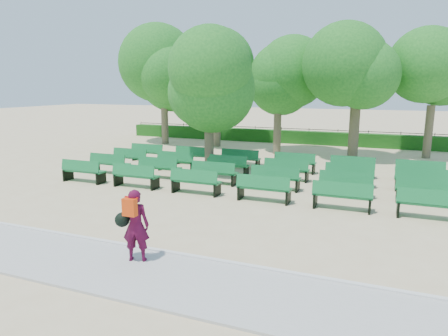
{
  "coord_description": "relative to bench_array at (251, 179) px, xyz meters",
  "views": [
    {
      "loc": [
        5.8,
        -14.16,
        4.01
      ],
      "look_at": [
        0.59,
        -1.0,
        1.1
      ],
      "focal_mm": 32.0,
      "sensor_mm": 36.0,
      "label": 1
    }
  ],
  "objects": [
    {
      "name": "hedge",
      "position": [
        -0.77,
        12.32,
        0.35
      ],
      "size": [
        26.0,
        0.7,
        0.9
      ],
      "primitive_type": "cube",
      "color": "#185215",
      "rests_on": "ground"
    },
    {
      "name": "bench_array",
      "position": [
        0.0,
        0.0,
        0.0
      ],
      "size": [
        1.95,
        0.73,
        1.21
      ],
      "rotation": [
        0.0,
        0.0,
        0.07
      ],
      "color": "#137034",
      "rests_on": "ground"
    },
    {
      "name": "curb",
      "position": [
        -0.77,
        -7.93,
        -0.05
      ],
      "size": [
        30.0,
        0.12,
        0.1
      ],
      "primitive_type": "cube",
      "color": "silver",
      "rests_on": "ground"
    },
    {
      "name": "tree_line",
      "position": [
        -0.77,
        8.32,
        -0.1
      ],
      "size": [
        21.8,
        6.8,
        7.04
      ],
      "primitive_type": null,
      "color": "#227321",
      "rests_on": "ground"
    },
    {
      "name": "tree_among",
      "position": [
        -2.3,
        0.83,
        3.87
      ],
      "size": [
        4.19,
        4.19,
        5.87
      ],
      "color": "brown",
      "rests_on": "ground"
    },
    {
      "name": "paving",
      "position": [
        -0.77,
        -9.08,
        -0.07
      ],
      "size": [
        30.0,
        2.2,
        0.06
      ],
      "primitive_type": "cube",
      "color": "#ADADA8",
      "rests_on": "ground"
    },
    {
      "name": "fence",
      "position": [
        -0.77,
        12.72,
        -0.1
      ],
      "size": [
        26.0,
        0.1,
        1.02
      ],
      "primitive_type": null,
      "color": "black",
      "rests_on": "ground"
    },
    {
      "name": "ground",
      "position": [
        -0.77,
        -1.68,
        -0.1
      ],
      "size": [
        120.0,
        120.0,
        0.0
      ],
      "primitive_type": "plane",
      "color": "#C7B184"
    },
    {
      "name": "person",
      "position": [
        -0.03,
        -8.59,
        0.84
      ],
      "size": [
        0.84,
        0.58,
        1.69
      ],
      "rotation": [
        0.0,
        0.0,
        3.47
      ],
      "color": "#460A25",
      "rests_on": "ground"
    }
  ]
}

